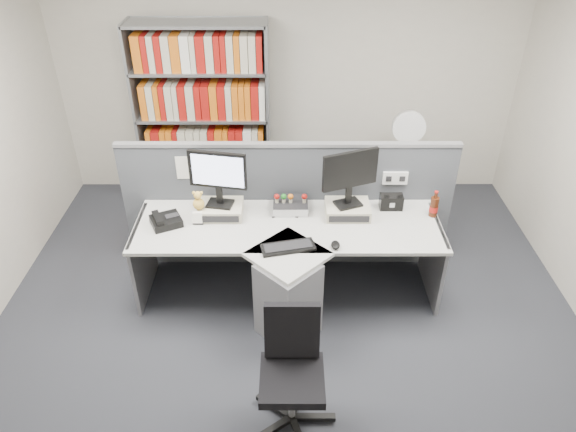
{
  "coord_description": "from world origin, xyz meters",
  "views": [
    {
      "loc": [
        -0.0,
        -2.93,
        3.28
      ],
      "look_at": [
        0.0,
        0.65,
        0.92
      ],
      "focal_mm": 33.48,
      "sensor_mm": 36.0,
      "label": 1
    }
  ],
  "objects_px": {
    "monitor_left": "(218,174)",
    "mouse": "(335,245)",
    "desk": "(288,266)",
    "cola_bottle": "(434,207)",
    "office_chair": "(292,367)",
    "desk_calendar": "(198,218)",
    "shelving_unit": "(204,120)",
    "desk_fan": "(408,131)",
    "keyboard": "(288,247)",
    "desk_phone": "(165,221)",
    "speaker": "(391,202)",
    "monitor_right": "(350,174)",
    "desktop_pc": "(291,205)",
    "filing_cabinet": "(400,191)"
  },
  "relations": [
    {
      "from": "desk",
      "to": "filing_cabinet",
      "type": "bearing_deg",
      "value": 49.39
    },
    {
      "from": "cola_bottle",
      "to": "office_chair",
      "type": "bearing_deg",
      "value": -130.06
    },
    {
      "from": "filing_cabinet",
      "to": "desktop_pc",
      "type": "bearing_deg",
      "value": -141.66
    },
    {
      "from": "monitor_right",
      "to": "desk_calendar",
      "type": "distance_m",
      "value": 1.33
    },
    {
      "from": "monitor_right",
      "to": "cola_bottle",
      "type": "bearing_deg",
      "value": -1.6
    },
    {
      "from": "speaker",
      "to": "cola_bottle",
      "type": "relative_size",
      "value": 0.81
    },
    {
      "from": "monitor_right",
      "to": "cola_bottle",
      "type": "xyz_separation_m",
      "value": [
        0.74,
        -0.02,
        -0.31
      ]
    },
    {
      "from": "filing_cabinet",
      "to": "office_chair",
      "type": "distance_m",
      "value": 2.76
    },
    {
      "from": "monitor_right",
      "to": "desk_fan",
      "type": "height_order",
      "value": "monitor_right"
    },
    {
      "from": "shelving_unit",
      "to": "desk_fan",
      "type": "bearing_deg",
      "value": -12.08
    },
    {
      "from": "desktop_pc",
      "to": "cola_bottle",
      "type": "xyz_separation_m",
      "value": [
        1.23,
        -0.11,
        0.05
      ]
    },
    {
      "from": "mouse",
      "to": "cola_bottle",
      "type": "distance_m",
      "value": 0.99
    },
    {
      "from": "desktop_pc",
      "to": "desk_phone",
      "type": "distance_m",
      "value": 1.08
    },
    {
      "from": "desk",
      "to": "desktop_pc",
      "type": "height_order",
      "value": "desktop_pc"
    },
    {
      "from": "shelving_unit",
      "to": "desk_fan",
      "type": "distance_m",
      "value": 2.15
    },
    {
      "from": "desk_phone",
      "to": "speaker",
      "type": "distance_m",
      "value": 1.96
    },
    {
      "from": "desk",
      "to": "desk_fan",
      "type": "height_order",
      "value": "desk_fan"
    },
    {
      "from": "desk",
      "to": "monitor_left",
      "type": "xyz_separation_m",
      "value": [
        -0.58,
        0.38,
        0.66
      ]
    },
    {
      "from": "desk_calendar",
      "to": "shelving_unit",
      "type": "bearing_deg",
      "value": 94.91
    },
    {
      "from": "desk",
      "to": "cola_bottle",
      "type": "height_order",
      "value": "cola_bottle"
    },
    {
      "from": "desktop_pc",
      "to": "speaker",
      "type": "relative_size",
      "value": 1.52
    },
    {
      "from": "monitor_right",
      "to": "desk_phone",
      "type": "height_order",
      "value": "monitor_right"
    },
    {
      "from": "desk_calendar",
      "to": "speaker",
      "type": "height_order",
      "value": "speaker"
    },
    {
      "from": "keyboard",
      "to": "speaker",
      "type": "bearing_deg",
      "value": 33.16
    },
    {
      "from": "desk",
      "to": "keyboard",
      "type": "xyz_separation_m",
      "value": [
        -0.0,
        -0.11,
        0.28
      ]
    },
    {
      "from": "keyboard",
      "to": "desk_phone",
      "type": "height_order",
      "value": "desk_phone"
    },
    {
      "from": "monitor_left",
      "to": "mouse",
      "type": "height_order",
      "value": "monitor_left"
    },
    {
      "from": "speaker",
      "to": "desktop_pc",
      "type": "bearing_deg",
      "value": -179.06
    },
    {
      "from": "desktop_pc",
      "to": "mouse",
      "type": "xyz_separation_m",
      "value": [
        0.35,
        -0.56,
        -0.02
      ]
    },
    {
      "from": "monitor_right",
      "to": "keyboard",
      "type": "relative_size",
      "value": 1.11
    },
    {
      "from": "mouse",
      "to": "desk_fan",
      "type": "bearing_deg",
      "value": 61.17
    },
    {
      "from": "desktop_pc",
      "to": "desk_calendar",
      "type": "distance_m",
      "value": 0.82
    },
    {
      "from": "mouse",
      "to": "shelving_unit",
      "type": "distance_m",
      "value": 2.34
    },
    {
      "from": "desk",
      "to": "office_chair",
      "type": "bearing_deg",
      "value": -88.68
    },
    {
      "from": "cola_bottle",
      "to": "desk_fan",
      "type": "height_order",
      "value": "desk_fan"
    },
    {
      "from": "monitor_right",
      "to": "cola_bottle",
      "type": "distance_m",
      "value": 0.8
    },
    {
      "from": "monitor_right",
      "to": "mouse",
      "type": "xyz_separation_m",
      "value": [
        -0.14,
        -0.48,
        -0.38
      ]
    },
    {
      "from": "desktop_pc",
      "to": "mouse",
      "type": "bearing_deg",
      "value": -57.78
    },
    {
      "from": "cola_bottle",
      "to": "desk_fan",
      "type": "bearing_deg",
      "value": 93.05
    },
    {
      "from": "desk",
      "to": "cola_bottle",
      "type": "bearing_deg",
      "value": 16.13
    },
    {
      "from": "monitor_right",
      "to": "desk_calendar",
      "type": "relative_size",
      "value": 4.67
    },
    {
      "from": "keyboard",
      "to": "mouse",
      "type": "bearing_deg",
      "value": 2.51
    },
    {
      "from": "shelving_unit",
      "to": "desk_fan",
      "type": "relative_size",
      "value": 3.6
    },
    {
      "from": "desktop_pc",
      "to": "shelving_unit",
      "type": "height_order",
      "value": "shelving_unit"
    },
    {
      "from": "mouse",
      "to": "shelving_unit",
      "type": "xyz_separation_m",
      "value": [
        -1.28,
        1.94,
        0.23
      ]
    },
    {
      "from": "keyboard",
      "to": "monitor_left",
      "type": "bearing_deg",
      "value": 139.73
    },
    {
      "from": "keyboard",
      "to": "shelving_unit",
      "type": "height_order",
      "value": "shelving_unit"
    },
    {
      "from": "desk_calendar",
      "to": "cola_bottle",
      "type": "distance_m",
      "value": 2.02
    },
    {
      "from": "monitor_left",
      "to": "monitor_right",
      "type": "bearing_deg",
      "value": 0.0
    },
    {
      "from": "desk_calendar",
      "to": "desk_phone",
      "type": "bearing_deg",
      "value": -175.66
    }
  ]
}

